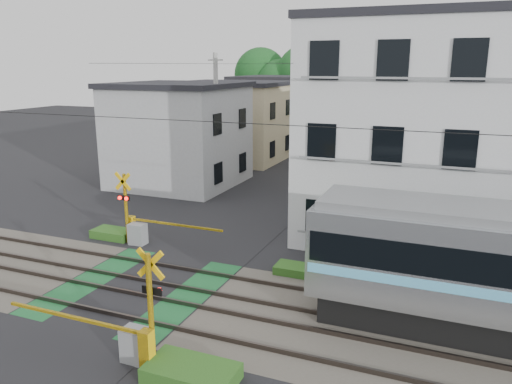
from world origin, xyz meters
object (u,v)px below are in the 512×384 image
at_px(apartment_block, 431,130).
at_px(pedestrian, 351,134).
at_px(crossing_signal_near, 137,338).
at_px(crossing_signal_far, 136,228).

height_order(apartment_block, pedestrian, apartment_block).
xyz_separation_m(crossing_signal_near, apartment_block, (5.91, 13.15, 3.94)).
distance_m(crossing_signal_far, apartment_block, 13.14).
bearing_deg(crossing_signal_far, apartment_block, 27.78).
relative_size(apartment_block, pedestrian, 5.92).
distance_m(crossing_signal_near, apartment_block, 14.95).
height_order(crossing_signal_near, crossing_signal_far, same).
xyz_separation_m(crossing_signal_near, crossing_signal_far, (-5.17, 7.31, 0.00)).
relative_size(crossing_signal_far, pedestrian, 2.75).
bearing_deg(apartment_block, crossing_signal_far, -152.22).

